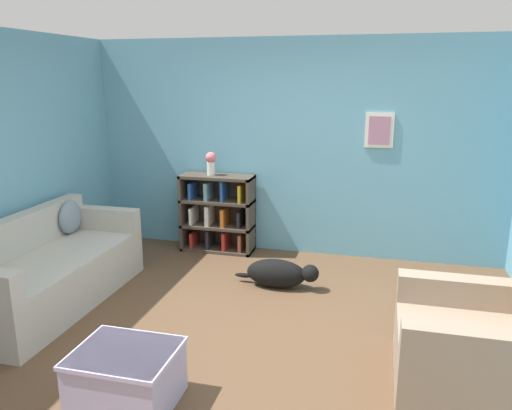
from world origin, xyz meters
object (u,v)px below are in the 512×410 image
(couch, at_px, (47,272))
(recliner_chair, at_px, (481,344))
(coffee_table, at_px, (126,376))
(dog, at_px, (279,273))
(bookshelf, at_px, (218,214))
(vase, at_px, (211,162))

(couch, bearing_deg, recliner_chair, -6.00)
(recliner_chair, xyz_separation_m, coffee_table, (-2.32, -0.81, -0.11))
(couch, bearing_deg, dog, 23.80)
(bookshelf, xyz_separation_m, recliner_chair, (2.72, -2.30, -0.15))
(couch, height_order, bookshelf, bookshelf)
(dog, bearing_deg, recliner_chair, -37.55)
(couch, bearing_deg, vase, 61.12)
(bookshelf, xyz_separation_m, coffee_table, (0.39, -3.11, -0.26))
(bookshelf, distance_m, vase, 0.66)
(recliner_chair, bearing_deg, dog, 142.45)
(vase, bearing_deg, bookshelf, 15.98)
(bookshelf, bearing_deg, recliner_chair, -40.20)
(recliner_chair, height_order, dog, recliner_chair)
(recliner_chair, xyz_separation_m, vase, (-2.79, 2.27, 0.81))
(couch, distance_m, bookshelf, 2.20)
(recliner_chair, bearing_deg, coffee_table, -160.73)
(couch, relative_size, coffee_table, 3.05)
(vase, bearing_deg, couch, -118.88)
(coffee_table, relative_size, vase, 2.36)
(coffee_table, bearing_deg, bookshelf, 97.20)
(coffee_table, xyz_separation_m, dog, (0.60, 2.14, -0.06))
(couch, distance_m, coffee_table, 1.93)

